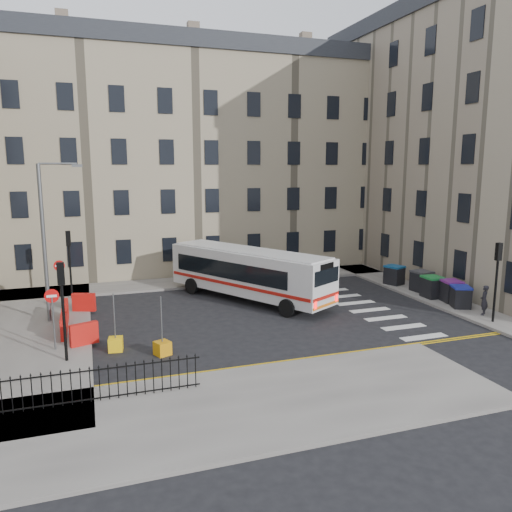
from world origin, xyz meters
TOP-DOWN VIEW (x-y plane):
  - ground at (0.00, 0.00)m, footprint 120.00×120.00m
  - pavement_north at (-6.00, 8.60)m, footprint 36.00×3.20m
  - pavement_east at (9.00, 4.00)m, footprint 2.40×26.00m
  - pavement_west at (-14.00, 1.00)m, footprint 6.00×22.00m
  - pavement_sw at (-7.00, -10.00)m, footprint 20.00×6.00m
  - terrace_north at (-7.00, 15.50)m, footprint 38.30×10.80m
  - corner_east at (19.00, 5.00)m, footprint 17.80×24.30m
  - traffic_light_east at (8.60, -5.50)m, footprint 0.28×0.22m
  - traffic_light_nw at (-12.00, 6.50)m, footprint 0.28×0.22m
  - traffic_light_sw at (-12.00, -4.00)m, footprint 0.28×0.22m
  - streetlamp at (-13.00, 2.00)m, footprint 0.50×0.22m
  - no_entry_north at (-12.50, 4.50)m, footprint 0.60×0.08m
  - no_entry_south at (-12.50, -2.50)m, footprint 0.60×0.08m
  - roadworks_barriers at (-11.84, 0.50)m, footprint 1.66×6.26m
  - iron_railings at (-11.25, -8.20)m, footprint 7.80×0.04m
  - bus at (-1.82, 3.12)m, footprint 7.75×10.89m
  - wheelie_bin_a at (8.88, -2.78)m, footprint 1.32×1.40m
  - wheelie_bin_b at (9.19, -1.62)m, footprint 1.20×1.32m
  - wheelie_bin_c at (8.77, -0.45)m, footprint 1.06×1.21m
  - wheelie_bin_d at (9.12, 1.05)m, footprint 1.21×1.34m
  - wheelie_bin_e at (8.60, 3.28)m, footprint 1.35×1.43m
  - pedestrian at (9.02, -4.38)m, footprint 0.70×0.67m
  - bollard_yellow at (-10.00, -3.12)m, footprint 0.68×0.68m
  - bollard_chevron at (-8.12, -4.27)m, footprint 0.79×0.79m

SIDE VIEW (x-z plane):
  - ground at x=0.00m, z-range 0.00..0.00m
  - pavement_north at x=-6.00m, z-range 0.00..0.15m
  - pavement_east at x=9.00m, z-range 0.00..0.15m
  - pavement_west at x=-14.00m, z-range 0.00..0.15m
  - pavement_sw at x=-7.00m, z-range 0.00..0.15m
  - bollard_yellow at x=-10.00m, z-range 0.00..0.60m
  - bollard_chevron at x=-8.12m, z-range 0.00..0.60m
  - roadworks_barriers at x=-11.84m, z-range 0.15..1.15m
  - iron_railings at x=-11.25m, z-range 0.15..1.35m
  - wheelie_bin_a at x=8.88m, z-range 0.16..1.38m
  - wheelie_bin_e at x=8.60m, z-range 0.16..1.43m
  - wheelie_bin_b at x=9.19m, z-range 0.16..1.44m
  - wheelie_bin_c at x=8.77m, z-range 0.16..1.46m
  - wheelie_bin_d at x=9.12m, z-range 0.16..1.48m
  - pedestrian at x=9.02m, z-range 0.15..1.76m
  - bus at x=-1.82m, z-range 0.24..3.27m
  - no_entry_north at x=-12.50m, z-range 0.58..3.58m
  - no_entry_south at x=-12.50m, z-range 0.58..3.58m
  - traffic_light_east at x=8.60m, z-range 0.82..4.92m
  - traffic_light_nw at x=-12.00m, z-range 0.82..4.92m
  - traffic_light_sw at x=-12.00m, z-range 0.82..4.92m
  - streetlamp at x=-13.00m, z-range 0.27..8.41m
  - terrace_north at x=-7.00m, z-range 0.02..17.22m
  - corner_east at x=19.00m, z-range 0.02..19.22m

